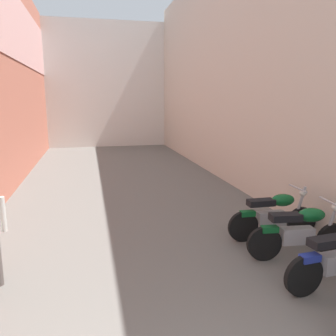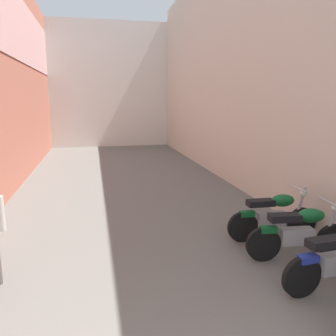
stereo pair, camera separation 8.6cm
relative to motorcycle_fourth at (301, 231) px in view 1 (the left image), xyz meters
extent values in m
plane|color=#66635E|center=(-2.38, 3.60, -0.50)|extent=(34.94, 34.94, 0.00)
cube|color=beige|center=(1.14, 5.60, 3.27)|extent=(0.40, 18.94, 7.54)
cube|color=silver|center=(-2.38, 16.07, 2.98)|extent=(9.63, 2.00, 6.97)
cylinder|color=black|center=(-0.63, -1.03, -0.20)|extent=(0.60, 0.13, 0.60)
cube|color=black|center=(-0.29, -1.00, 0.26)|extent=(0.54, 0.27, 0.12)
cube|color=navy|center=(-0.55, -1.02, 0.06)|extent=(0.29, 0.16, 0.10)
cylinder|color=black|center=(0.61, -0.07, -0.20)|extent=(0.61, 0.15, 0.60)
cylinder|color=black|center=(-0.63, 0.07, -0.20)|extent=(0.61, 0.15, 0.60)
cube|color=#9E9EA3|center=(-0.06, 0.01, -0.08)|extent=(0.58, 0.26, 0.28)
ellipsoid|color=#0F5123|center=(0.17, -0.02, 0.28)|extent=(0.51, 0.31, 0.24)
cube|color=black|center=(-0.29, 0.03, 0.26)|extent=(0.54, 0.28, 0.12)
cylinder|color=#9E9EA3|center=(0.54, -0.06, 0.15)|extent=(0.25, 0.09, 0.77)
cylinder|color=#9E9EA3|center=(0.47, -0.05, 0.50)|extent=(0.10, 0.58, 0.04)
sphere|color=silver|center=(0.59, -0.06, 0.40)|extent=(0.14, 0.14, 0.14)
cube|color=#0F5123|center=(-0.55, 0.06, 0.06)|extent=(0.29, 0.17, 0.10)
cylinder|color=black|center=(0.61, 0.86, -0.20)|extent=(0.60, 0.09, 0.60)
cylinder|color=black|center=(-0.63, 0.88, -0.20)|extent=(0.60, 0.09, 0.60)
cube|color=#9E9EA3|center=(-0.06, 0.87, -0.08)|extent=(0.56, 0.21, 0.28)
ellipsoid|color=#0F5123|center=(0.17, 0.87, 0.28)|extent=(0.48, 0.27, 0.24)
cube|color=black|center=(-0.29, 0.87, 0.26)|extent=(0.52, 0.23, 0.12)
cylinder|color=#9E9EA3|center=(0.54, 0.86, 0.15)|extent=(0.25, 0.06, 0.77)
cylinder|color=#9E9EA3|center=(0.48, 0.86, 0.50)|extent=(0.05, 0.58, 0.04)
sphere|color=silver|center=(0.59, 0.86, 0.40)|extent=(0.14, 0.14, 0.14)
cube|color=#0F5123|center=(-0.55, 0.88, 0.06)|extent=(0.28, 0.14, 0.10)
cylinder|color=beige|center=(-4.70, 0.24, 0.59)|extent=(0.08, 0.08, 0.52)
camera|label=1|loc=(-3.44, -4.80, 2.21)|focal=36.26mm
camera|label=2|loc=(-3.35, -4.82, 2.21)|focal=36.26mm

